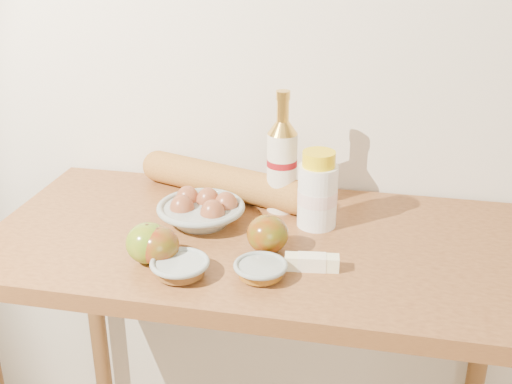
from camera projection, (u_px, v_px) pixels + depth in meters
back_wall at (287, 28)px, 1.55m from camera, size 3.50×0.02×2.60m
table at (259, 284)px, 1.46m from camera, size 1.20×0.60×0.90m
bourbon_bottle at (282, 163)px, 1.50m from camera, size 0.09×0.09×0.29m
cream_bottle at (318, 192)px, 1.43m from camera, size 0.11×0.11×0.18m
egg_bowl at (202, 210)px, 1.47m from camera, size 0.23×0.23×0.07m
baguette at (224, 181)px, 1.60m from camera, size 0.49×0.23×0.08m
apple_yellowgreen at (148, 243)px, 1.30m from camera, size 0.11×0.11×0.08m
apple_redgreen_front at (158, 246)px, 1.29m from camera, size 0.10×0.10×0.08m
apple_redgreen_right at (268, 234)px, 1.34m from camera, size 0.09×0.09×0.08m
sugar_bowl at (180, 267)px, 1.26m from camera, size 0.14×0.14×0.03m
syrup_bowl at (261, 270)px, 1.25m from camera, size 0.13×0.13×0.03m
butter_stick at (312, 262)px, 1.28m from camera, size 0.11×0.04×0.03m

